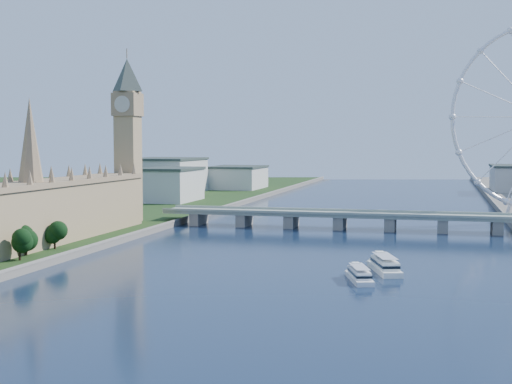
% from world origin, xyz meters
% --- Properties ---
extents(parliament_range, '(24.00, 200.00, 70.00)m').
position_xyz_m(parliament_range, '(-128.00, 170.00, 18.48)').
color(parliament_range, tan).
rests_on(parliament_range, ground).
extents(big_ben, '(20.02, 20.02, 110.00)m').
position_xyz_m(big_ben, '(-128.00, 278.00, 66.57)').
color(big_ben, tan).
rests_on(big_ben, ground).
extents(westminster_bridge, '(220.00, 22.00, 9.50)m').
position_xyz_m(westminster_bridge, '(0.00, 300.00, 6.63)').
color(westminster_bridge, gray).
rests_on(westminster_bridge, ground).
extents(city_skyline, '(505.00, 280.00, 32.00)m').
position_xyz_m(city_skyline, '(39.22, 560.08, 16.96)').
color(city_skyline, beige).
rests_on(city_skyline, ground).
extents(tour_boat_near, '(14.77, 28.05, 5.99)m').
position_xyz_m(tour_boat_near, '(29.13, 139.42, 0.00)').
color(tour_boat_near, white).
rests_on(tour_boat_near, ground).
extents(tour_boat_far, '(17.58, 33.20, 7.14)m').
position_xyz_m(tour_boat_far, '(36.99, 160.63, 0.00)').
color(tour_boat_far, white).
rests_on(tour_boat_far, ground).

